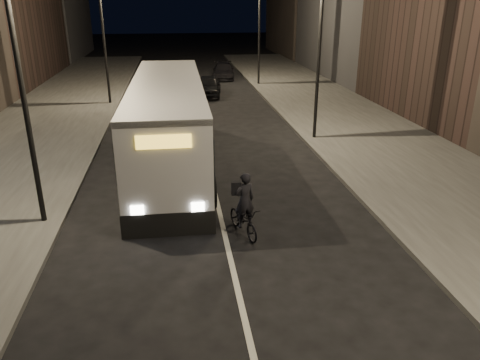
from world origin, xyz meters
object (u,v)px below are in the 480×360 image
object	(u,v)px
streetlight_left_near	(26,51)
streetlight_left_far	(106,21)
streetlight_right_far	(256,17)
car_far	(223,71)
streetlight_right_mid	(315,29)
car_near	(208,86)
city_bus	(169,120)
car_mid	(166,76)
cyclist_on_bicycle	(244,214)

from	to	relation	value
streetlight_left_near	streetlight_left_far	world-z (taller)	same
streetlight_right_far	car_far	size ratio (longest dim) A/B	1.80
streetlight_right_mid	streetlight_left_far	world-z (taller)	same
car_near	streetlight_right_far	bearing A→B (deg)	49.65
city_bus	car_mid	bearing A→B (deg)	91.39
streetlight_left_near	car_mid	distance (m)	26.18
car_near	car_far	xyz separation A→B (m)	(1.95, 7.80, -0.07)
car_mid	streetlight_right_far	bearing A→B (deg)	167.26
streetlight_left_far	car_mid	world-z (taller)	streetlight_left_far
streetlight_left_far	car_near	distance (m)	8.29
streetlight_right_mid	car_mid	bearing A→B (deg)	112.36
streetlight_left_near	car_far	world-z (taller)	streetlight_left_near
car_near	car_far	distance (m)	8.04
cyclist_on_bicycle	car_mid	size ratio (longest dim) A/B	0.51
streetlight_right_mid	streetlight_right_far	distance (m)	16.00
streetlight_right_mid	streetlight_left_near	world-z (taller)	same
streetlight_left_far	city_bus	distance (m)	13.69
streetlight_left_near	car_far	distance (m)	29.59
streetlight_left_near	car_mid	size ratio (longest dim) A/B	2.01
streetlight_right_mid	streetlight_right_far	size ratio (longest dim) A/B	1.00
streetlight_left_near	streetlight_right_far	bearing A→B (deg)	66.04
streetlight_right_mid	streetlight_left_far	distance (m)	14.62
streetlight_left_far	car_near	bearing A→B (deg)	18.32
streetlight_right_far	city_bus	xyz separation A→B (m)	(-6.93, -18.72, -3.41)
streetlight_left_far	cyclist_on_bicycle	world-z (taller)	streetlight_left_far
car_mid	city_bus	bearing A→B (deg)	89.99
streetlight_right_far	car_near	world-z (taller)	streetlight_right_far
streetlight_right_far	streetlight_left_near	bearing A→B (deg)	-113.96
streetlight_right_far	city_bus	distance (m)	20.25
streetlight_left_far	car_far	bearing A→B (deg)	49.63
city_bus	cyclist_on_bicycle	size ratio (longest dim) A/B	6.49
streetlight_right_mid	car_mid	xyz separation A→B (m)	(-7.21, 17.52, -4.69)
streetlight_left_far	car_mid	distance (m)	9.52
car_near	car_mid	world-z (taller)	car_near
streetlight_left_near	car_near	bearing A→B (deg)	72.07
streetlight_right_mid	cyclist_on_bicycle	xyz separation A→B (m)	(-4.76, -9.56, -4.67)
streetlight_right_mid	streetlight_right_far	world-z (taller)	same
car_far	cyclist_on_bicycle	bearing A→B (deg)	-89.66
streetlight_right_far	streetlight_left_far	size ratio (longest dim) A/B	1.00
streetlight_right_far	streetlight_left_near	world-z (taller)	same
city_bus	cyclist_on_bicycle	bearing A→B (deg)	-71.76
car_mid	car_far	world-z (taller)	car_mid
streetlight_left_far	car_far	world-z (taller)	streetlight_left_far
city_bus	car_mid	size ratio (longest dim) A/B	3.31
streetlight_right_mid	city_bus	world-z (taller)	streetlight_right_mid
streetlight_right_mid	streetlight_left_near	bearing A→B (deg)	-143.12
city_bus	car_far	distance (m)	23.21
city_bus	streetlight_right_far	bearing A→B (deg)	70.29
car_near	car_mid	bearing A→B (deg)	126.57
streetlight_right_mid	streetlight_right_far	xyz separation A→B (m)	(0.00, 16.00, 0.00)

